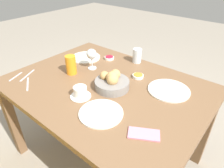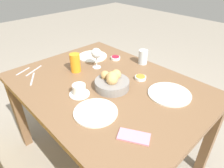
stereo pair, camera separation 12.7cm
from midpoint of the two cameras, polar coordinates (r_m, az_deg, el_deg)
ground_plane at (r=1.81m, az=0.90°, el=-19.58°), size 10.00×10.00×0.00m
dining_table at (r=1.38m, az=1.11°, el=-3.26°), size 1.30×0.97×0.71m
bread_basket at (r=1.27m, az=2.87°, el=0.52°), size 0.22×0.22×0.12m
plate_near_left at (r=1.29m, az=18.82°, el=-2.79°), size 0.26×0.26×0.01m
plate_near_right at (r=1.71m, az=-3.43°, el=7.87°), size 0.24×0.24×0.01m
plate_far_center at (r=1.09m, az=-1.33°, el=-8.15°), size 0.24×0.24×0.01m
juice_glass at (r=1.47m, az=-8.03°, el=5.96°), size 0.07×0.07×0.14m
water_tumbler at (r=1.60m, az=11.13°, el=7.52°), size 0.07×0.07×0.11m
wine_glass at (r=1.49m, az=-2.09°, el=8.55°), size 0.08×0.08×0.16m
coffee_cup at (r=1.22m, az=-6.42°, el=-1.87°), size 0.13×0.13×0.07m
jam_bowl_berry at (r=1.67m, az=3.20°, el=7.41°), size 0.08×0.08×0.02m
jam_bowl_honey at (r=1.40m, az=10.72°, el=1.73°), size 0.08×0.08×0.02m
fork_silver at (r=1.57m, az=-19.31°, el=3.56°), size 0.09×0.16×0.00m
knife_silver at (r=1.47m, az=-19.52°, el=1.33°), size 0.15×0.10×0.00m
spoon_coffee at (r=1.59m, az=-22.06°, el=3.34°), size 0.06×0.12×0.00m
cell_phone at (r=0.97m, az=10.12°, el=-14.69°), size 0.17×0.14×0.01m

